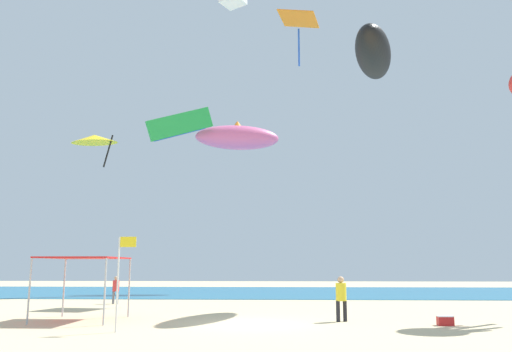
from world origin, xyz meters
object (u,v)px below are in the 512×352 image
(canopy_tent, at_px, (84,260))
(person_near_tent, at_px, (116,288))
(person_leftmost, at_px, (341,295))
(kite_delta_yellow, at_px, (95,139))
(kite_inflatable_pink, at_px, (237,137))
(kite_diamond_orange, at_px, (299,21))
(cooler_box, at_px, (445,321))
(kite_inflatable_black, at_px, (373,53))
(banner_flag, at_px, (120,273))
(kite_parafoil_green, at_px, (180,124))

(canopy_tent, height_order, person_near_tent, canopy_tent)
(person_leftmost, distance_m, kite_delta_yellow, 26.45)
(person_near_tent, bearing_deg, kite_inflatable_pink, 86.01)
(kite_diamond_orange, bearing_deg, kite_delta_yellow, -92.27)
(person_near_tent, xyz_separation_m, cooler_box, (15.72, -10.31, -0.76))
(person_near_tent, bearing_deg, kite_inflatable_black, 9.43)
(banner_flag, xyz_separation_m, kite_parafoil_green, (-2.79, 23.50, 11.79))
(kite_inflatable_pink, bearing_deg, cooler_box, -78.01)
(banner_flag, bearing_deg, cooler_box, 12.47)
(banner_flag, distance_m, kite_inflatable_black, 19.06)
(person_near_tent, height_order, kite_delta_yellow, kite_delta_yellow)
(person_near_tent, relative_size, kite_delta_yellow, 0.34)
(person_near_tent, relative_size, kite_diamond_orange, 0.42)
(kite_delta_yellow, bearing_deg, kite_inflatable_pink, -127.94)
(person_near_tent, distance_m, kite_delta_yellow, 14.50)
(person_near_tent, height_order, kite_diamond_orange, kite_diamond_orange)
(canopy_tent, xyz_separation_m, person_leftmost, (10.47, 0.15, -1.37))
(person_near_tent, distance_m, kite_inflatable_black, 20.02)
(person_leftmost, relative_size, kite_inflatable_pink, 0.23)
(person_near_tent, bearing_deg, kite_parafoil_green, 102.17)
(kite_diamond_orange, bearing_deg, cooler_box, 31.25)
(person_near_tent, bearing_deg, canopy_tent, -60.70)
(canopy_tent, distance_m, kite_diamond_orange, 23.34)
(kite_delta_yellow, bearing_deg, cooler_box, 163.41)
(kite_parafoil_green, bearing_deg, kite_inflatable_pink, -175.80)
(kite_delta_yellow, bearing_deg, kite_diamond_orange, -169.82)
(kite_inflatable_black, bearing_deg, cooler_box, -159.99)
(kite_inflatable_pink, distance_m, kite_delta_yellow, 12.07)
(kite_inflatable_black, bearing_deg, kite_parafoil_green, 59.49)
(person_leftmost, height_order, kite_inflatable_pink, kite_inflatable_pink)
(kite_diamond_orange, bearing_deg, kite_inflatable_black, 43.70)
(person_leftmost, relative_size, kite_delta_yellow, 0.38)
(kite_parafoil_green, bearing_deg, cooler_box, 96.06)
(banner_flag, bearing_deg, kite_inflatable_black, 43.38)
(canopy_tent, height_order, kite_delta_yellow, kite_delta_yellow)
(cooler_box, height_order, kite_diamond_orange, kite_diamond_orange)
(cooler_box, xyz_separation_m, kite_inflatable_black, (-0.79, 7.60, 13.81))
(kite_inflatable_black, bearing_deg, canopy_tent, 130.26)
(kite_inflatable_black, bearing_deg, kite_delta_yellow, 75.30)
(person_near_tent, relative_size, kite_inflatable_pink, 0.21)
(cooler_box, xyz_separation_m, kite_parafoil_green, (-14.31, 20.95, 13.55))
(kite_delta_yellow, bearing_deg, canopy_tent, 135.43)
(banner_flag, relative_size, kite_inflatable_black, 0.45)
(banner_flag, distance_m, kite_parafoil_green, 26.43)
(banner_flag, bearing_deg, kite_inflatable_pink, 86.23)
(kite_inflatable_pink, relative_size, kite_parafoil_green, 1.47)
(kite_inflatable_pink, bearing_deg, canopy_tent, -111.18)
(canopy_tent, distance_m, banner_flag, 4.47)
(kite_diamond_orange, distance_m, kite_parafoil_green, 13.02)
(canopy_tent, xyz_separation_m, cooler_box, (14.15, -1.04, -2.24))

